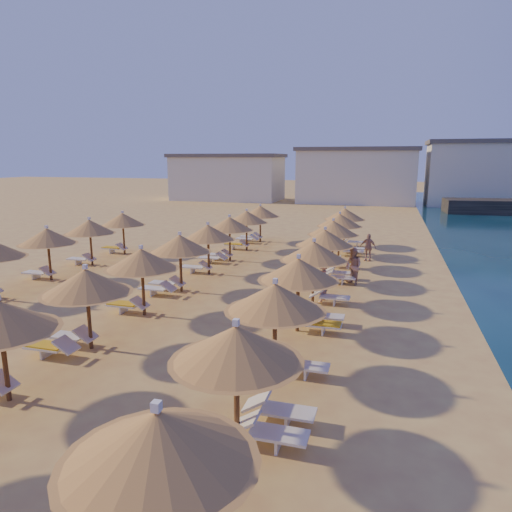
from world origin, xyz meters
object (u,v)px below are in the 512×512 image
(parasol_row_east, at_px, (307,261))
(beachgoer_b, at_px, (353,266))
(beachgoer_a, at_px, (322,282))
(beachgoer_c, at_px, (368,247))
(parasol_row_west, at_px, (162,252))

(parasol_row_east, distance_m, beachgoer_b, 5.30)
(beachgoer_b, distance_m, beachgoer_a, 3.19)
(parasol_row_east, bearing_deg, beachgoer_c, 80.32)
(parasol_row_west, bearing_deg, beachgoer_a, 17.27)
(parasol_row_west, xyz_separation_m, beachgoer_b, (7.27, 4.96, -1.26))
(beachgoer_b, relative_size, beachgoer_c, 1.09)
(parasol_row_east, xyz_separation_m, beachgoer_b, (1.36, 4.96, -1.26))
(parasol_row_east, height_order, beachgoer_c, parasol_row_east)
(parasol_row_east, distance_m, beachgoer_c, 10.68)
(parasol_row_west, relative_size, beachgoer_c, 20.16)
(beachgoer_a, bearing_deg, beachgoer_c, -179.41)
(parasol_row_east, bearing_deg, beachgoer_b, 74.71)
(parasol_row_west, height_order, beachgoer_c, parasol_row_west)
(parasol_row_east, height_order, beachgoer_a, parasol_row_east)
(parasol_row_east, relative_size, beachgoer_a, 19.58)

